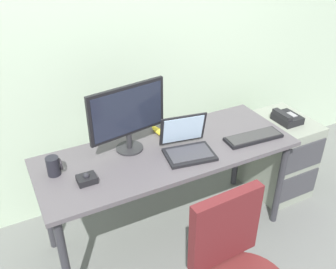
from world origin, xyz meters
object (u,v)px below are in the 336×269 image
at_px(banana, 159,132).
at_px(laptop, 187,145).
at_px(keyboard, 253,137).
at_px(desk_phone, 287,118).
at_px(trackball_mouse, 87,179).
at_px(file_cabinet, 279,156).
at_px(coffee_mug, 54,166).
at_px(monitor_main, 128,114).

bearing_deg(banana, laptop, -77.86).
bearing_deg(keyboard, desk_phone, 20.72).
bearing_deg(trackball_mouse, file_cabinet, 4.77).
height_order(coffee_mug, banana, coffee_mug).
relative_size(laptop, banana, 1.84).
relative_size(coffee_mug, banana, 0.63).
relative_size(keyboard, laptop, 1.20).
distance_m(desk_phone, coffee_mug, 1.79).
bearing_deg(monitor_main, keyboard, -18.68).
distance_m(keyboard, coffee_mug, 1.33).
xyz_separation_m(keyboard, coffee_mug, (-1.31, 0.22, 0.05)).
height_order(monitor_main, coffee_mug, monitor_main).
bearing_deg(banana, keyboard, -32.79).
distance_m(keyboard, banana, 0.66).
distance_m(trackball_mouse, banana, 0.68).
xyz_separation_m(file_cabinet, monitor_main, (-1.30, 0.08, 0.67)).
bearing_deg(laptop, coffee_mug, 169.48).
bearing_deg(monitor_main, trackball_mouse, -148.91).
height_order(file_cabinet, laptop, laptop).
bearing_deg(coffee_mug, keyboard, -9.59).
xyz_separation_m(file_cabinet, banana, (-1.04, 0.16, 0.43)).
relative_size(file_cabinet, banana, 3.54).
bearing_deg(keyboard, trackball_mouse, 177.04).
distance_m(file_cabinet, banana, 1.13).
distance_m(monitor_main, coffee_mug, 0.54).
xyz_separation_m(file_cabinet, trackball_mouse, (-1.65, -0.14, 0.43)).
relative_size(monitor_main, banana, 2.81).
distance_m(monitor_main, laptop, 0.43).
xyz_separation_m(laptop, coffee_mug, (-0.82, 0.15, 0.01)).
xyz_separation_m(file_cabinet, desk_phone, (-0.01, -0.02, 0.37)).
bearing_deg(monitor_main, desk_phone, -4.09).
bearing_deg(file_cabinet, laptop, -172.49).
bearing_deg(file_cabinet, desk_phone, -116.78).
height_order(file_cabinet, monitor_main, monitor_main).
distance_m(desk_phone, laptop, 0.98).
height_order(monitor_main, keyboard, monitor_main).
height_order(file_cabinet, desk_phone, desk_phone).
bearing_deg(file_cabinet, trackball_mouse, -175.23).
height_order(laptop, coffee_mug, laptop).
bearing_deg(banana, trackball_mouse, -154.21).
distance_m(desk_phone, banana, 1.05).
relative_size(desk_phone, laptop, 0.57).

